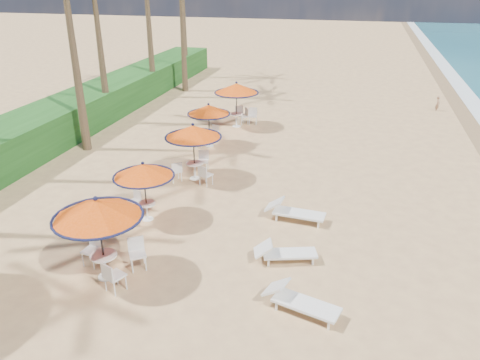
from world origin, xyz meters
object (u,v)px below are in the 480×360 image
object	(u,v)px
station_0	(100,219)
station_4	(238,93)
lounger_near	(299,300)
lounger_far	(293,211)
station_1	(142,176)
station_2	(193,138)
station_3	(208,113)
lounger_mid	(283,252)

from	to	relation	value
station_0	station_4	size ratio (longest dim) A/B	1.01
station_0	lounger_near	world-z (taller)	station_0
lounger_far	lounger_near	bearing A→B (deg)	-74.76
station_1	station_4	world-z (taller)	station_4
station_2	lounger_near	size ratio (longest dim) A/B	1.16
station_1	station_3	xyz separation A→B (m)	(-0.15, 7.93, 0.01)
station_0	station_3	distance (m)	11.41
station_2	lounger_near	bearing A→B (deg)	-53.74
station_1	lounger_mid	size ratio (longest dim) A/B	1.11
lounger_near	lounger_mid	bearing A→B (deg)	125.60
station_3	lounger_far	bearing A→B (deg)	-51.73
lounger_far	lounger_mid	bearing A→B (deg)	-82.74
station_4	lounger_near	world-z (taller)	station_4
lounger_far	station_0	bearing A→B (deg)	-130.00
station_0	lounger_mid	distance (m)	5.47
station_2	station_4	xyz separation A→B (m)	(-0.09, 7.68, 0.08)
station_2	station_0	bearing A→B (deg)	-90.93
station_1	station_2	size ratio (longest dim) A/B	0.90
station_3	lounger_near	size ratio (longest dim) A/B	1.05
station_2	lounger_mid	size ratio (longest dim) A/B	1.24
station_4	lounger_near	size ratio (longest dim) A/B	1.21
station_4	lounger_far	world-z (taller)	station_4
station_1	station_0	bearing A→B (deg)	-83.28
station_0	station_2	xyz separation A→B (m)	(0.12, 7.32, -0.10)
station_4	lounger_far	distance (m)	11.42
station_0	lounger_far	distance (m)	6.85
station_1	lounger_near	size ratio (longest dim) A/B	1.04
station_1	lounger_far	bearing A→B (deg)	13.54
station_0	station_1	distance (m)	3.50
lounger_far	station_2	bearing A→B (deg)	155.55
station_2	lounger_near	world-z (taller)	station_2
lounger_near	station_4	bearing A→B (deg)	126.45
lounger_near	lounger_mid	size ratio (longest dim) A/B	1.07
station_0	station_4	world-z (taller)	station_0
station_2	lounger_far	bearing A→B (deg)	-29.58
station_2	lounger_far	distance (m)	5.49
station_1	station_4	bearing A→B (deg)	87.81
station_2	lounger_far	size ratio (longest dim) A/B	1.14
station_0	lounger_far	world-z (taller)	station_0
station_0	station_4	distance (m)	14.99
station_2	station_4	world-z (taller)	station_4
station_2	station_3	xyz separation A→B (m)	(-0.67, 4.08, -0.11)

